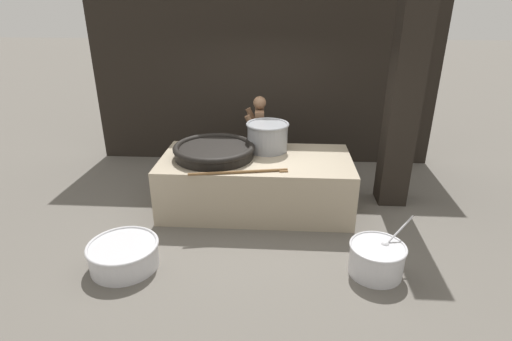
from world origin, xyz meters
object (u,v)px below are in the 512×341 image
Objects in this scene: giant_wok_near at (214,150)px; prep_bowl_meat at (124,254)px; stock_pot at (267,136)px; cook at (259,137)px; prep_bowl_vegetables at (377,258)px.

prep_bowl_meat is (-0.89, -1.65, -0.77)m from giant_wok_near.
stock_pot is 0.68m from cook.
giant_wok_near is 0.88m from stock_pot.
cook reaches higher than prep_bowl_vegetables.
prep_bowl_vegetables reaches higher than prep_bowl_meat.
prep_bowl_meat is at bearing -118.24° from giant_wok_near.
giant_wok_near is 1.16m from cook.
giant_wok_near is at bearing 54.22° from cook.
prep_bowl_meat is at bearing -129.93° from stock_pot.
cook is at bearing 121.23° from prep_bowl_vegetables.
giant_wok_near reaches higher than prep_bowl_meat.
cook is 3.11m from prep_bowl_meat.
prep_bowl_vegetables is at bearing 118.40° from cook.
cook is 3.06m from prep_bowl_vegetables.
prep_bowl_vegetables is 3.07m from prep_bowl_meat.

